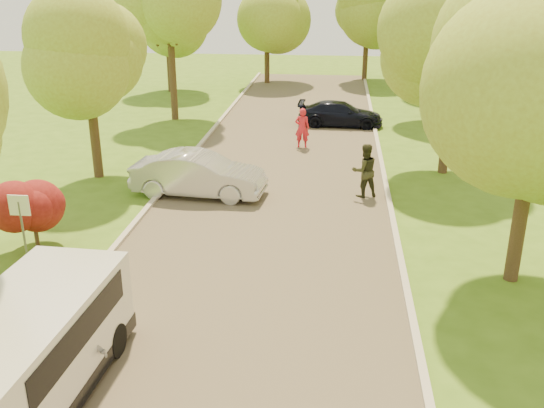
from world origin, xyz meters
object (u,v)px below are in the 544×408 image
at_px(dark_sedan, 340,114).
at_px(person_striped, 302,128).
at_px(minivan, 25,356).
at_px(person_olive, 365,171).
at_px(longboard, 86,376).
at_px(street_sign, 21,218).
at_px(silver_sedan, 199,175).
at_px(skateboarder, 82,341).

height_order(dark_sedan, person_striped, person_striped).
xyz_separation_m(minivan, person_olive, (6.38, 11.86, -0.08)).
height_order(longboard, person_olive, person_olive).
bearing_deg(longboard, dark_sedan, -90.81).
height_order(street_sign, person_olive, street_sign).
relative_size(silver_sedan, person_olive, 2.45).
height_order(dark_sedan, longboard, dark_sedan).
relative_size(silver_sedan, person_striped, 2.61).
relative_size(person_striped, person_olive, 0.94).
bearing_deg(person_striped, street_sign, 66.20).
relative_size(street_sign, skateboarder, 1.39).
distance_m(minivan, longboard, 1.43).
bearing_deg(person_olive, minivan, 41.44).
xyz_separation_m(street_sign, silver_sedan, (3.17, 6.33, -0.79)).
xyz_separation_m(street_sign, minivan, (2.60, -5.01, -0.52)).
height_order(minivan, longboard, minivan).
height_order(skateboarder, person_striped, person_striped).
relative_size(street_sign, dark_sedan, 0.50).
xyz_separation_m(minivan, longboard, (0.70, 0.80, -0.95)).
distance_m(minivan, person_striped, 18.47).
bearing_deg(silver_sedan, longboard, -174.31).
height_order(dark_sedan, person_olive, person_olive).
bearing_deg(street_sign, minivan, -62.57).
bearing_deg(minivan, silver_sedan, 89.39).
relative_size(minivan, person_striped, 2.99).
relative_size(longboard, skateboarder, 0.53).
bearing_deg(dark_sedan, silver_sedan, 157.49).
height_order(silver_sedan, skateboarder, skateboarder).
height_order(minivan, dark_sedan, minivan).
distance_m(street_sign, dark_sedan, 19.23).
bearing_deg(longboard, person_striped, -88.48).
bearing_deg(silver_sedan, dark_sedan, -18.99).
distance_m(minivan, dark_sedan, 23.10).
bearing_deg(person_olive, silver_sedan, -15.19).
bearing_deg(street_sign, longboard, -51.91).
distance_m(street_sign, skateboarder, 5.39).
height_order(silver_sedan, longboard, silver_sedan).
distance_m(person_striped, person_olive, 6.72).
bearing_deg(silver_sedan, minivan, -177.88).
xyz_separation_m(street_sign, person_olive, (8.98, 6.85, -0.60)).
distance_m(silver_sedan, person_striped, 7.46).
xyz_separation_m(silver_sedan, longboard, (0.13, -10.54, -0.69)).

